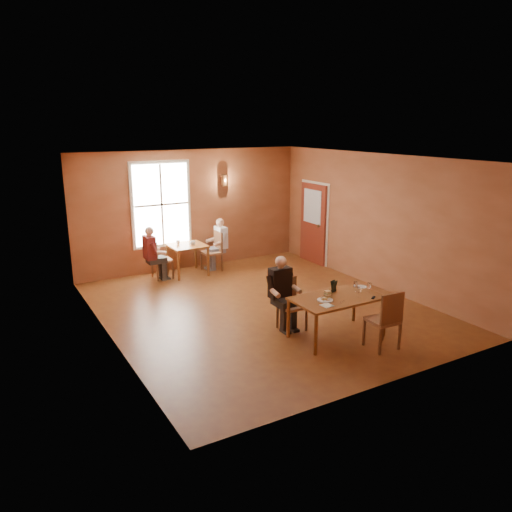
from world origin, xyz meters
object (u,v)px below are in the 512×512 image
main_table (337,317)px  diner_main (293,296)px  chair_diner_main (292,305)px  chair_diner_white (211,252)px  second_table (187,259)px  diner_maroon (161,253)px  diner_white (212,246)px  chair_empty (383,319)px  chair_diner_maroon (162,259)px

main_table → diner_main: 0.84m
chair_diner_main → chair_diner_white: chair_diner_white is taller
diner_main → second_table: (-0.33, 4.16, -0.27)m
diner_main → diner_maroon: diner_main is taller
chair_diner_white → diner_white: (0.03, 0.00, 0.13)m
chair_diner_white → diner_maroon: diner_maroon is taller
chair_diner_main → diner_white: bearing=-94.9°
diner_main → chair_empty: size_ratio=1.27×
second_table → chair_diner_maroon: size_ratio=0.89×
main_table → chair_diner_white: 4.78m
diner_white → chair_diner_maroon: 1.34m
diner_main → diner_white: (0.35, 4.16, -0.02)m
diner_white → chair_diner_main: bearing=175.1°
chair_diner_main → chair_diner_maroon: size_ratio=0.99×
chair_empty → second_table: chair_empty is taller
main_table → diner_maroon: diner_maroon is taller
chair_diner_main → chair_empty: chair_empty is taller
diner_main → second_table: bearing=-85.5°
diner_main → chair_diner_white: 4.17m
second_table → chair_diner_white: chair_diner_white is taller
chair_diner_white → diner_maroon: bearing=90.0°
second_table → diner_white: bearing=0.0°
main_table → diner_white: 4.78m
main_table → chair_diner_maroon: bearing=107.2°
second_table → diner_white: 0.73m
diner_main → diner_white: diner_main is taller
diner_white → diner_main: bearing=175.1°
chair_empty → diner_white: 5.52m
chair_empty → chair_diner_maroon: bearing=111.2°
diner_main → chair_diner_maroon: bearing=-76.8°
chair_diner_main → chair_empty: size_ratio=0.92×
main_table → diner_white: diner_white is taller
chair_diner_white → chair_diner_maroon: size_ratio=1.04×
chair_diner_maroon → chair_diner_white: bearing=90.0°
diner_maroon → chair_diner_white: bearing=90.0°
main_table → second_table: 4.85m
second_table → chair_diner_maroon: 0.66m
chair_diner_white → diner_white: 0.14m
chair_diner_white → chair_diner_maroon: (-1.30, 0.00, -0.02)m
chair_empty → main_table: bearing=120.1°
main_table → diner_main: bearing=128.9°
chair_diner_main → diner_main: size_ratio=0.73×
chair_diner_main → diner_maroon: 4.25m
main_table → diner_maroon: size_ratio=1.23×
diner_main → chair_diner_maroon: size_ratio=1.36×
second_table → diner_white: size_ratio=0.68×
main_table → chair_diner_main: size_ratio=1.66×
chair_diner_white → main_table: bearing=-177.9°
diner_main → second_table: size_ratio=1.52×
chair_diner_white → diner_white: size_ratio=0.79×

